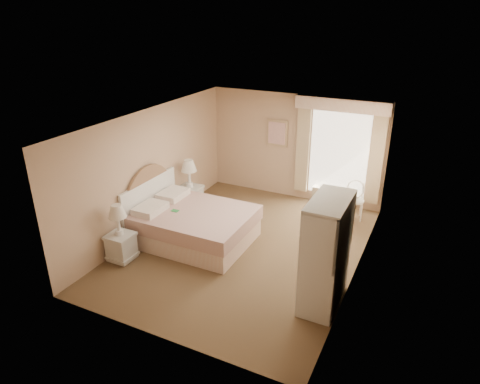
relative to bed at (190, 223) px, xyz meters
The scene contains 9 objects.
room 1.44m from the bed, ahead, with size 4.21×5.51×2.51m.
window 3.71m from the bed, 52.75° to the left, with size 2.05×0.22×2.51m.
framed_art 3.21m from the bed, 77.10° to the left, with size 0.52×0.04×0.62m.
bed is the anchor object (origin of this frame).
nightstand_near 1.39m from the bed, 121.41° to the right, with size 0.45×0.45×1.09m.
nightstand_far 1.38m from the bed, 121.64° to the left, with size 0.49×0.49×1.18m.
round_table 3.38m from the bed, 40.86° to the left, with size 0.62×0.62×0.65m.
cafe_chair 3.64m from the bed, 41.89° to the left, with size 0.49×0.49×0.85m.
armoire 3.05m from the bed, 14.85° to the right, with size 0.53×1.06×1.77m.
Camera 1 is at (3.06, -6.50, 4.27)m, focal length 32.00 mm.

